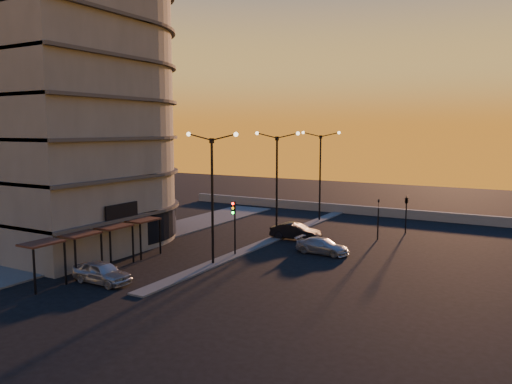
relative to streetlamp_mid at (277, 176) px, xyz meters
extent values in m
plane|color=black|center=(0.00, -10.00, -5.59)|extent=(120.00, 120.00, 0.00)
cube|color=#494947|center=(-10.50, -6.00, -5.53)|extent=(5.00, 40.00, 0.12)
cube|color=#494947|center=(0.00, 0.00, -5.53)|extent=(1.20, 36.00, 0.12)
cube|color=slate|center=(2.00, 16.00, -5.09)|extent=(44.00, 0.50, 1.00)
cylinder|color=#656058|center=(-14.00, -8.00, 6.91)|extent=(14.00, 14.00, 25.00)
cube|color=#656058|center=(-14.00, -13.00, 6.91)|extent=(14.00, 10.00, 25.00)
cylinder|color=black|center=(-14.00, -8.00, -3.99)|extent=(14.16, 14.16, 2.40)
cube|color=black|center=(-6.80, -12.00, -1.99)|extent=(0.15, 3.20, 1.20)
cylinder|color=black|center=(0.00, -10.00, -1.09)|extent=(0.18, 0.18, 9.00)
cube|color=black|center=(0.00, -10.00, 3.31)|extent=(0.25, 0.25, 0.35)
sphere|color=#FFE5B2|center=(-2.00, -10.00, 3.76)|extent=(0.32, 0.32, 0.32)
sphere|color=#FFE5B2|center=(2.00, -10.00, 3.76)|extent=(0.32, 0.32, 0.32)
cylinder|color=black|center=(0.00, 0.00, -1.09)|extent=(0.18, 0.18, 9.00)
cube|color=black|center=(0.00, 0.00, 3.31)|extent=(0.25, 0.25, 0.35)
sphere|color=#FFE5B2|center=(-2.00, 0.00, 3.76)|extent=(0.32, 0.32, 0.32)
sphere|color=#FFE5B2|center=(2.00, 0.00, 3.76)|extent=(0.32, 0.32, 0.32)
cylinder|color=black|center=(0.00, 10.00, -1.09)|extent=(0.18, 0.18, 9.00)
cube|color=black|center=(0.00, 10.00, 3.31)|extent=(0.25, 0.25, 0.35)
sphere|color=#FFE5B2|center=(-2.00, 10.00, 3.76)|extent=(0.32, 0.32, 0.32)
sphere|color=#FFE5B2|center=(2.00, 10.00, 3.76)|extent=(0.32, 0.32, 0.32)
cylinder|color=black|center=(0.00, -7.00, -3.99)|extent=(0.12, 0.12, 3.20)
cube|color=black|center=(0.00, -7.18, -1.84)|extent=(0.28, 0.16, 1.00)
sphere|color=#FF0C05|center=(0.00, -7.28, -1.49)|extent=(0.20, 0.20, 0.20)
sphere|color=orange|center=(0.00, -7.28, -1.84)|extent=(0.20, 0.20, 0.20)
sphere|color=#0CFF26|center=(0.00, -7.28, -2.19)|extent=(0.20, 0.20, 0.20)
cylinder|color=black|center=(8.00, 4.00, -4.19)|extent=(0.12, 0.12, 2.80)
imported|color=black|center=(8.00, 4.00, -2.39)|extent=(0.13, 0.16, 0.80)
cylinder|color=black|center=(9.50, 8.00, -4.19)|extent=(0.12, 0.12, 2.80)
imported|color=black|center=(9.50, 8.00, -2.39)|extent=(0.42, 1.99, 0.80)
imported|color=#A5A7AC|center=(-3.65, -17.07, -4.89)|extent=(4.17, 1.76, 1.41)
imported|color=black|center=(1.67, 0.41, -4.87)|extent=(4.47, 1.76, 1.45)
imported|color=#A7A9AF|center=(5.64, -3.13, -4.98)|extent=(4.32, 1.93, 1.23)
camera|label=1|loc=(19.98, -38.92, 4.09)|focal=35.00mm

